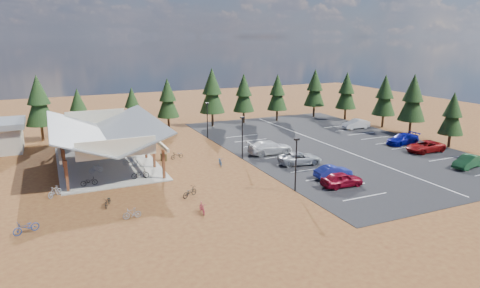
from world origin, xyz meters
TOP-DOWN VIEW (x-y plane):
  - ground at (0.00, 0.00)m, footprint 140.00×140.00m
  - asphalt_lot at (18.50, 3.00)m, footprint 27.00×44.00m
  - concrete_pad at (-10.00, 7.00)m, footprint 10.60×18.60m
  - bike_pavilion at (-10.00, 7.00)m, footprint 11.65×19.40m
  - lamp_post_0 at (5.00, -10.00)m, footprint 0.50×0.25m
  - lamp_post_1 at (5.00, 2.00)m, footprint 0.50×0.25m
  - lamp_post_2 at (5.00, 14.00)m, footprint 0.50×0.25m
  - trash_bin_0 at (-3.79, 5.33)m, footprint 0.60×0.60m
  - trash_bin_1 at (-3.64, 5.10)m, footprint 0.60×0.60m
  - pine_1 at (-16.68, 22.22)m, footprint 3.97×3.97m
  - pine_2 at (-11.66, 22.02)m, footprint 3.07×3.07m
  - pine_3 at (-3.91, 22.72)m, footprint 2.94×2.94m
  - pine_4 at (1.56, 22.46)m, footprint 3.46×3.46m
  - pine_5 at (8.63, 21.57)m, footprint 4.06×4.06m
  - pine_6 at (14.46, 22.06)m, footprint 3.58×3.58m
  - pine_7 at (20.56, 21.47)m, footprint 3.47×3.47m
  - pine_8 at (28.48, 21.91)m, footprint 3.73×3.73m
  - pine_10 at (32.32, -4.08)m, footprint 3.16×3.16m
  - pine_11 at (33.13, 3.53)m, footprint 3.89×3.89m
  - pine_12 at (33.39, 9.57)m, footprint 3.65×3.65m
  - pine_13 at (32.05, 17.45)m, footprint 3.59×3.59m
  - bike_0 at (-12.64, -0.61)m, footprint 1.62×0.61m
  - bike_1 at (-11.59, 3.32)m, footprint 1.60×0.88m
  - bike_2 at (-12.19, 9.34)m, footprint 1.64×1.02m
  - bike_3 at (-11.85, 14.56)m, footprint 1.68×0.86m
  - bike_4 at (-7.65, -0.49)m, footprint 1.82×0.77m
  - bike_5 at (-7.72, 4.69)m, footprint 1.72×0.92m
  - bike_6 at (-8.04, 8.87)m, footprint 1.71×1.05m
  - bike_7 at (-7.25, 12.53)m, footprint 1.81×0.92m
  - bike_8 at (-11.68, -6.56)m, footprint 1.13×1.77m
  - bike_9 at (-15.78, -2.22)m, footprint 1.50×1.54m
  - bike_10 at (-17.92, -9.47)m, footprint 2.01×1.34m
  - bike_11 at (-4.78, -11.33)m, footprint 0.54×1.58m
  - bike_12 at (-4.56, -7.31)m, footprint 1.87×1.51m
  - bike_13 at (-10.27, -10.01)m, footprint 1.48×0.42m
  - bike_14 at (1.65, 0.72)m, footprint 1.02×1.89m
  - bike_16 at (-2.06, 5.36)m, footprint 1.77×1.05m
  - car_0 at (9.77, -10.84)m, footprint 4.29×1.88m
  - car_1 at (10.56, -8.36)m, footprint 4.07×1.57m
  - car_2 at (10.10, -2.71)m, footprint 5.32×3.07m
  - car_3 at (9.07, 2.57)m, footprint 5.85×2.68m
  - car_5 at (26.40, -11.58)m, footprint 4.51×2.35m
  - car_6 at (27.41, -4.68)m, footprint 5.14×2.40m
  - car_7 at (27.84, -0.43)m, footprint 5.15×2.47m
  - car_9 at (28.69, 10.37)m, footprint 4.55×1.76m

SIDE VIEW (x-z plane):
  - ground at x=0.00m, z-range 0.00..0.00m
  - asphalt_lot at x=18.50m, z-range 0.00..0.04m
  - concrete_pad at x=-10.00m, z-range 0.00..0.10m
  - bike_16 at x=-2.06m, z-range 0.00..0.88m
  - bike_8 at x=-11.68m, z-range 0.00..0.88m
  - bike_13 at x=-10.27m, z-range 0.00..0.89m
  - trash_bin_0 at x=-3.79m, z-range 0.00..0.90m
  - trash_bin_1 at x=-3.64m, z-range 0.00..0.90m
  - bike_11 at x=-4.78m, z-range 0.00..0.94m
  - bike_14 at x=1.65m, z-range 0.00..0.94m
  - bike_12 at x=-4.56m, z-range 0.00..0.95m
  - bike_10 at x=-17.92m, z-range 0.00..1.00m
  - bike_9 at x=-15.78m, z-range 0.00..1.01m
  - bike_2 at x=-12.19m, z-range 0.10..0.91m
  - bike_0 at x=-12.64m, z-range 0.10..0.94m
  - bike_6 at x=-8.04m, z-range 0.10..0.95m
  - bike_1 at x=-11.59m, z-range 0.10..1.03m
  - bike_4 at x=-7.65m, z-range 0.10..1.03m
  - bike_3 at x=-11.85m, z-range 0.10..1.07m
  - bike_5 at x=-7.72m, z-range 0.10..1.10m
  - bike_7 at x=-7.25m, z-range 0.10..1.15m
  - car_1 at x=10.56m, z-range 0.04..1.36m
  - car_2 at x=10.10m, z-range 0.04..1.44m
  - car_5 at x=26.40m, z-range 0.04..1.45m
  - car_6 at x=27.41m, z-range 0.04..1.46m
  - car_0 at x=9.77m, z-range 0.04..1.48m
  - car_7 at x=27.84m, z-range 0.04..1.49m
  - car_9 at x=28.69m, z-range 0.04..1.52m
  - car_3 at x=9.07m, z-range 0.04..1.70m
  - lamp_post_0 at x=5.00m, z-range 0.41..5.55m
  - lamp_post_1 at x=5.00m, z-range 0.41..5.55m
  - lamp_post_2 at x=5.00m, z-range 0.41..5.55m
  - bike_pavilion at x=-10.00m, z-range 1.34..6.31m
  - pine_3 at x=-3.91m, z-range 0.75..7.61m
  - pine_2 at x=-11.66m, z-range 0.79..7.93m
  - pine_10 at x=32.32m, z-range 0.81..8.17m
  - pine_4 at x=1.56m, z-range 0.89..8.94m
  - pine_7 at x=20.56m, z-range 0.89..8.97m
  - pine_6 at x=14.46m, z-range 0.92..9.25m
  - pine_13 at x=32.05m, z-range 0.93..9.29m
  - pine_12 at x=33.39m, z-range 0.94..9.44m
  - pine_8 at x=28.48m, z-range 0.96..9.65m
  - pine_11 at x=33.13m, z-range 1.01..10.07m
  - pine_1 at x=-16.68m, z-range 1.02..10.26m
  - pine_5 at x=8.63m, z-range 1.05..10.51m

